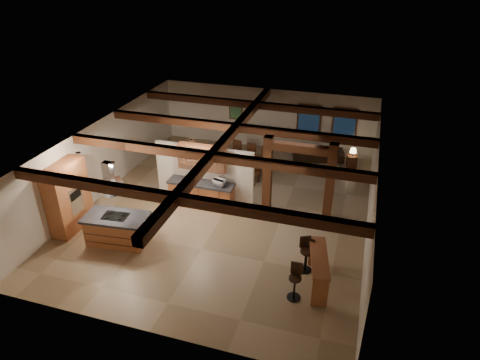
# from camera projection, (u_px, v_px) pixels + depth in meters

# --- Properties ---
(ground) EXTENTS (12.00, 12.00, 0.00)m
(ground) POSITION_uv_depth(u_px,v_px,m) (226.00, 210.00, 15.78)
(ground) COLOR tan
(ground) RESTS_ON ground
(room_walls) EXTENTS (12.00, 12.00, 12.00)m
(room_walls) POSITION_uv_depth(u_px,v_px,m) (225.00, 167.00, 14.94)
(room_walls) COLOR beige
(room_walls) RESTS_ON ground
(ceiling_beams) EXTENTS (10.00, 12.00, 0.28)m
(ceiling_beams) POSITION_uv_depth(u_px,v_px,m) (225.00, 141.00, 14.47)
(ceiling_beams) COLOR #391C0E
(ceiling_beams) RESTS_ON room_walls
(timber_posts) EXTENTS (2.50, 0.30, 2.90)m
(timber_posts) POSITION_uv_depth(u_px,v_px,m) (299.00, 170.00, 14.72)
(timber_posts) COLOR #391C0E
(timber_posts) RESTS_ON ground
(partition_wall) EXTENTS (3.80, 0.18, 2.20)m
(partition_wall) POSITION_uv_depth(u_px,v_px,m) (205.00, 174.00, 15.94)
(partition_wall) COLOR beige
(partition_wall) RESTS_ON ground
(pantry_cabinet) EXTENTS (0.67, 1.60, 2.40)m
(pantry_cabinet) POSITION_uv_depth(u_px,v_px,m) (68.00, 197.00, 14.23)
(pantry_cabinet) COLOR #AC5E37
(pantry_cabinet) RESTS_ON ground
(back_counter) EXTENTS (2.50, 0.66, 0.94)m
(back_counter) POSITION_uv_depth(u_px,v_px,m) (202.00, 193.00, 15.90)
(back_counter) COLOR #AC5E37
(back_counter) RESTS_ON ground
(upper_display_cabinet) EXTENTS (1.80, 0.36, 0.95)m
(upper_display_cabinet) POSITION_uv_depth(u_px,v_px,m) (202.00, 158.00, 15.42)
(upper_display_cabinet) COLOR #AC5E37
(upper_display_cabinet) RESTS_ON partition_wall
(range_hood) EXTENTS (1.10, 1.10, 1.40)m
(range_hood) POSITION_uv_depth(u_px,v_px,m) (112.00, 195.00, 13.22)
(range_hood) COLOR silver
(range_hood) RESTS_ON room_walls
(back_windows) EXTENTS (2.70, 0.07, 1.70)m
(back_windows) POSITION_uv_depth(u_px,v_px,m) (326.00, 125.00, 19.34)
(back_windows) COLOR #391C0E
(back_windows) RESTS_ON room_walls
(framed_art) EXTENTS (0.65, 0.05, 0.85)m
(framed_art) POSITION_uv_depth(u_px,v_px,m) (236.00, 111.00, 20.36)
(framed_art) COLOR #391C0E
(framed_art) RESTS_ON room_walls
(recessed_cans) EXTENTS (3.16, 2.46, 0.03)m
(recessed_cans) POSITION_uv_depth(u_px,v_px,m) (129.00, 151.00, 13.45)
(recessed_cans) COLOR silver
(recessed_cans) RESTS_ON room_walls
(kitchen_island) EXTENTS (2.12, 1.27, 1.00)m
(kitchen_island) POSITION_uv_depth(u_px,v_px,m) (117.00, 229.00, 13.83)
(kitchen_island) COLOR #AC5E37
(kitchen_island) RESTS_ON ground
(dining_table) EXTENTS (2.20, 1.59, 0.69)m
(dining_table) POSITION_uv_depth(u_px,v_px,m) (246.00, 165.00, 18.25)
(dining_table) COLOR #3C200F
(dining_table) RESTS_ON ground
(sofa) EXTENTS (2.42, 1.40, 0.66)m
(sofa) POSITION_uv_depth(u_px,v_px,m) (318.00, 153.00, 19.44)
(sofa) COLOR black
(sofa) RESTS_ON ground
(microwave) EXTENTS (0.52, 0.42, 0.25)m
(microwave) POSITION_uv_depth(u_px,v_px,m) (220.00, 182.00, 15.43)
(microwave) COLOR silver
(microwave) RESTS_ON back_counter
(bar_counter) EXTENTS (0.84, 1.95, 0.99)m
(bar_counter) POSITION_uv_depth(u_px,v_px,m) (318.00, 266.00, 11.95)
(bar_counter) COLOR #AC5E37
(bar_counter) RESTS_ON ground
(side_table) EXTENTS (0.49, 0.49, 0.53)m
(side_table) POSITION_uv_depth(u_px,v_px,m) (352.00, 161.00, 18.81)
(side_table) COLOR #391C0E
(side_table) RESTS_ON ground
(table_lamp) EXTENTS (0.30, 0.30, 0.35)m
(table_lamp) POSITION_uv_depth(u_px,v_px,m) (353.00, 151.00, 18.56)
(table_lamp) COLOR black
(table_lamp) RESTS_ON side_table
(bar_stool_a) EXTENTS (0.38, 0.38, 1.10)m
(bar_stool_a) POSITION_uv_depth(u_px,v_px,m) (295.00, 281.00, 11.55)
(bar_stool_a) COLOR black
(bar_stool_a) RESTS_ON ground
(bar_stool_b) EXTENTS (0.39, 0.40, 1.07)m
(bar_stool_b) POSITION_uv_depth(u_px,v_px,m) (307.00, 255.00, 12.57)
(bar_stool_b) COLOR black
(bar_stool_b) RESTS_ON ground
(bar_stool_c) EXTENTS (0.42, 0.43, 1.12)m
(bar_stool_c) POSITION_uv_depth(u_px,v_px,m) (305.00, 254.00, 12.57)
(bar_stool_c) COLOR black
(bar_stool_c) RESTS_ON ground
(dining_chairs) EXTENTS (2.16, 2.16, 1.19)m
(dining_chairs) POSITION_uv_depth(u_px,v_px,m) (246.00, 160.00, 18.13)
(dining_chairs) COLOR #391C0E
(dining_chairs) RESTS_ON ground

